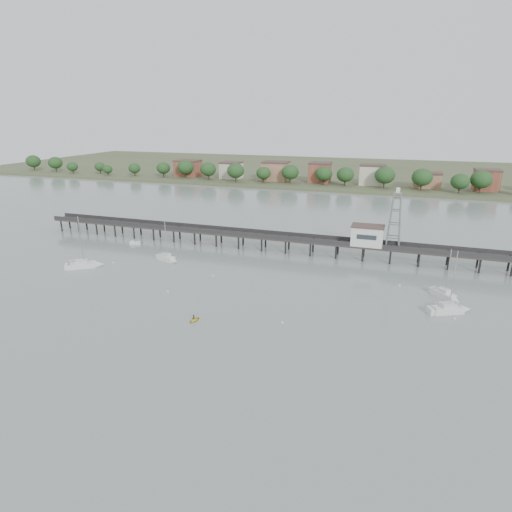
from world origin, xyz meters
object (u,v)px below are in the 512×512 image
(yellow_dinghy, at_px, (194,321))
(sailboat_a, at_px, (88,265))
(pier, at_px, (275,238))
(sailboat_b, at_px, (169,259))
(sailboat_d, at_px, (453,309))
(white_tender, at_px, (135,243))
(sailboat_e, at_px, (447,296))
(lattice_tower, at_px, (395,221))

(yellow_dinghy, bearing_deg, sailboat_a, 164.54)
(pier, relative_size, sailboat_b, 13.52)
(sailboat_d, relative_size, white_tender, 3.85)
(sailboat_e, height_order, sailboat_a, sailboat_a)
(sailboat_a, xyz_separation_m, white_tender, (-0.45, 21.38, -0.25))
(sailboat_b, xyz_separation_m, sailboat_a, (-17.08, -10.48, -0.02))
(lattice_tower, height_order, sailboat_b, lattice_tower)
(sailboat_d, distance_m, yellow_dinghy, 50.24)
(sailboat_d, bearing_deg, sailboat_a, 154.52)
(white_tender, relative_size, yellow_dinghy, 1.35)
(sailboat_e, bearing_deg, lattice_tower, 165.24)
(sailboat_d, height_order, yellow_dinghy, sailboat_d)
(sailboat_a, bearing_deg, white_tender, 56.27)
(lattice_tower, relative_size, white_tender, 4.47)
(sailboat_a, height_order, white_tender, sailboat_a)
(lattice_tower, distance_m, sailboat_b, 59.28)
(sailboat_e, bearing_deg, sailboat_b, -136.73)
(sailboat_a, relative_size, yellow_dinghy, 5.45)
(sailboat_d, relative_size, yellow_dinghy, 5.21)
(sailboat_d, xyz_separation_m, yellow_dinghy, (-46.41, -19.23, -0.64))
(lattice_tower, xyz_separation_m, sailboat_b, (-55.49, -18.06, -10.45))
(lattice_tower, distance_m, sailboat_e, 26.42)
(yellow_dinghy, bearing_deg, sailboat_e, 39.17)
(white_tender, bearing_deg, pier, -13.71)
(sailboat_e, distance_m, sailboat_d, 6.49)
(lattice_tower, xyz_separation_m, sailboat_d, (12.47, -27.62, -10.46))
(yellow_dinghy, bearing_deg, sailboat_b, 136.71)
(sailboat_b, height_order, sailboat_d, sailboat_d)
(sailboat_d, height_order, white_tender, sailboat_d)
(pier, height_order, yellow_dinghy, pier)
(sailboat_e, height_order, white_tender, sailboat_e)
(pier, xyz_separation_m, sailboat_e, (43.39, -21.15, -3.14))
(sailboat_a, bearing_deg, sailboat_b, -3.40)
(white_tender, bearing_deg, lattice_tower, -17.90)
(sailboat_d, bearing_deg, white_tender, 140.44)
(pier, distance_m, white_tender, 42.27)
(sailboat_e, relative_size, yellow_dinghy, 4.40)
(sailboat_b, xyz_separation_m, yellow_dinghy, (21.54, -28.78, -0.65))
(lattice_tower, xyz_separation_m, yellow_dinghy, (-33.94, -46.85, -11.10))
(sailboat_a, relative_size, sailboat_d, 1.05)
(sailboat_b, relative_size, yellow_dinghy, 4.33)
(sailboat_e, bearing_deg, sailboat_d, -39.04)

